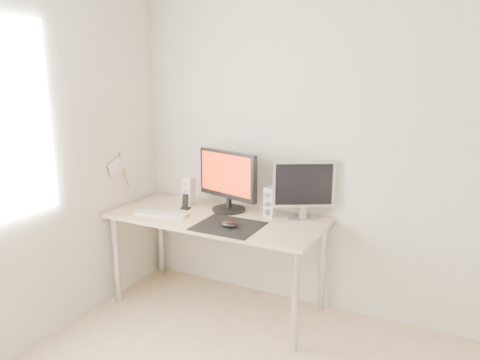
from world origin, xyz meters
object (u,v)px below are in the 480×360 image
(second_monitor, at_px, (303,187))
(speaker_left, at_px, (189,191))
(keyboard, at_px, (161,214))
(phone_dock, at_px, (186,205))
(speaker_right, at_px, (270,202))
(main_monitor, at_px, (228,179))
(mouse, at_px, (229,225))
(desk, at_px, (217,226))

(second_monitor, xyz_separation_m, speaker_left, (-0.93, -0.07, -0.13))
(second_monitor, relative_size, keyboard, 1.00)
(phone_dock, bearing_deg, speaker_left, 109.11)
(speaker_right, bearing_deg, speaker_left, -179.70)
(speaker_right, bearing_deg, main_monitor, 179.77)
(mouse, bearing_deg, desk, 137.27)
(speaker_right, bearing_deg, second_monitor, 16.80)
(phone_dock, bearing_deg, desk, -8.39)
(keyboard, bearing_deg, main_monitor, 39.00)
(desk, bearing_deg, phone_dock, 171.61)
(keyboard, bearing_deg, mouse, -2.54)
(second_monitor, distance_m, speaker_left, 0.95)
(desk, relative_size, speaker_right, 7.00)
(second_monitor, bearing_deg, phone_dock, -168.70)
(mouse, distance_m, speaker_right, 0.39)
(mouse, distance_m, desk, 0.30)
(speaker_right, xyz_separation_m, phone_dock, (-0.67, -0.11, -0.08))
(main_monitor, height_order, keyboard, main_monitor)
(main_monitor, height_order, speaker_left, main_monitor)
(main_monitor, xyz_separation_m, speaker_left, (-0.35, -0.01, -0.14))
(phone_dock, bearing_deg, second_monitor, 11.30)
(desk, height_order, second_monitor, second_monitor)
(desk, xyz_separation_m, second_monitor, (0.59, 0.22, 0.32))
(mouse, xyz_separation_m, second_monitor, (0.39, 0.42, 0.22))
(desk, xyz_separation_m, keyboard, (-0.38, -0.17, 0.09))
(main_monitor, bearing_deg, phone_dock, -160.53)
(keyboard, bearing_deg, speaker_left, 82.00)
(main_monitor, bearing_deg, speaker_left, -179.16)
(mouse, height_order, speaker_right, speaker_right)
(second_monitor, height_order, speaker_left, second_monitor)
(keyboard, height_order, phone_dock, phone_dock)
(mouse, bearing_deg, second_monitor, 46.98)
(main_monitor, distance_m, second_monitor, 0.59)
(second_monitor, distance_m, keyboard, 1.08)
(second_monitor, xyz_separation_m, keyboard, (-0.98, -0.39, -0.23))
(phone_dock, bearing_deg, keyboard, -111.18)
(speaker_left, bearing_deg, phone_dock, -70.89)
(second_monitor, bearing_deg, main_monitor, -173.36)
(mouse, bearing_deg, speaker_right, 65.40)
(speaker_right, height_order, keyboard, speaker_right)
(desk, relative_size, phone_dock, 13.43)
(speaker_right, bearing_deg, desk, -157.07)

